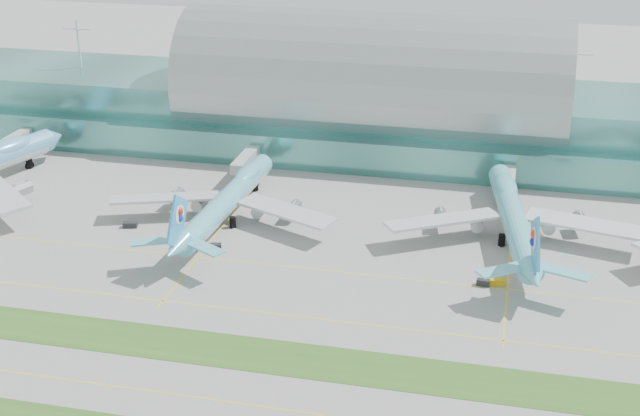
# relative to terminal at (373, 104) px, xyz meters

# --- Properties ---
(ground) EXTENTS (700.00, 700.00, 0.00)m
(ground) POSITION_rel_terminal_xyz_m (-0.01, -128.79, -14.23)
(ground) COLOR gray
(ground) RESTS_ON ground
(terminal) EXTENTS (340.00, 69.10, 36.00)m
(terminal) POSITION_rel_terminal_xyz_m (0.00, 0.00, 0.00)
(terminal) COLOR #3D7A75
(terminal) RESTS_ON ground
(grass_strip_far) EXTENTS (420.00, 12.00, 0.08)m
(grass_strip_far) POSITION_rel_terminal_xyz_m (-0.01, -126.79, -14.19)
(grass_strip_far) COLOR #2D591E
(grass_strip_far) RESTS_ON ground
(taxiline_b) EXTENTS (420.00, 0.35, 0.01)m
(taxiline_b) POSITION_rel_terminal_xyz_m (-0.01, -142.79, -14.22)
(taxiline_b) COLOR yellow
(taxiline_b) RESTS_ON ground
(taxiline_c) EXTENTS (420.00, 0.35, 0.01)m
(taxiline_c) POSITION_rel_terminal_xyz_m (-0.01, -110.79, -14.22)
(taxiline_c) COLOR yellow
(taxiline_c) RESTS_ON ground
(taxiline_d) EXTENTS (420.00, 0.35, 0.01)m
(taxiline_d) POSITION_rel_terminal_xyz_m (-0.01, -88.79, -14.22)
(taxiline_d) COLOR yellow
(taxiline_d) RESTS_ON ground
(airliner_b) EXTENTS (61.41, 69.73, 19.19)m
(airliner_b) POSITION_rel_terminal_xyz_m (-26.29, -66.16, -8.31)
(airliner_b) COLOR #5AB4C7
(airliner_b) RESTS_ON ground
(airliner_c) EXTENTS (63.51, 72.76, 20.07)m
(airliner_c) POSITION_rel_terminal_xyz_m (45.95, -61.39, -8.04)
(airliner_c) COLOR #5CBCCC
(airliner_c) RESTS_ON ground
(gse_c) EXTENTS (3.92, 2.58, 1.40)m
(gse_c) POSITION_rel_terminal_xyz_m (-49.27, -76.23, -13.53)
(gse_c) COLOR black
(gse_c) RESTS_ON ground
(gse_d) EXTENTS (3.60, 2.43, 1.31)m
(gse_d) POSITION_rel_terminal_xyz_m (-24.01, -83.59, -13.57)
(gse_d) COLOR black
(gse_d) RESTS_ON ground
(gse_e) EXTENTS (3.83, 2.27, 1.48)m
(gse_e) POSITION_rel_terminal_xyz_m (43.61, -87.12, -13.49)
(gse_e) COLOR #CE990C
(gse_e) RESTS_ON ground
(gse_f) EXTENTS (3.04, 1.73, 1.48)m
(gse_f) POSITION_rel_terminal_xyz_m (40.61, -88.12, -13.49)
(gse_f) COLOR black
(gse_f) RESTS_ON ground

